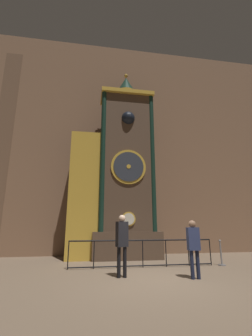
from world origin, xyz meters
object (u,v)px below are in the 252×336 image
(visitor_near, at_px, (122,239))
(stanchion_post, at_px, (221,257))
(visitor_far, at_px, (193,243))
(clock_tower, at_px, (117,173))

(visitor_near, height_order, stanchion_post, visitor_near)
(visitor_far, bearing_deg, visitor_near, 171.10)
(stanchion_post, bearing_deg, clock_tower, 147.73)
(visitor_far, xyz_separation_m, stanchion_post, (1.97, 1.87, -0.69))
(clock_tower, height_order, visitor_near, clock_tower)
(clock_tower, bearing_deg, visitor_near, -94.30)
(visitor_near, xyz_separation_m, stanchion_post, (4.04, 1.37, -0.79))
(clock_tower, distance_m, visitor_near, 4.73)
(clock_tower, xyz_separation_m, visitor_far, (1.79, -4.25, -2.98))
(visitor_near, bearing_deg, clock_tower, 67.59)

